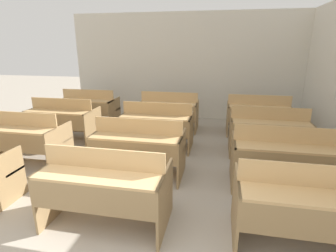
# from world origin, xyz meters

# --- Properties ---
(wall_back) EXTENTS (6.29, 0.06, 2.81)m
(wall_back) POSITION_xyz_m (0.00, 6.05, 1.41)
(wall_back) COLOR beige
(wall_back) RESTS_ON ground_plane
(bench_front_center) EXTENTS (1.35, 0.76, 0.92)m
(bench_front_center) POSITION_xyz_m (-0.20, 1.16, 0.47)
(bench_front_center) COLOR #9A7B51
(bench_front_center) RESTS_ON ground_plane
(bench_front_right) EXTENTS (1.35, 0.76, 0.92)m
(bench_front_right) POSITION_xyz_m (1.87, 1.18, 0.47)
(bench_front_right) COLOR #95774D
(bench_front_right) RESTS_ON ground_plane
(bench_second_left) EXTENTS (1.35, 0.76, 0.92)m
(bench_second_left) POSITION_xyz_m (-2.23, 2.39, 0.47)
(bench_second_left) COLOR #997B51
(bench_second_left) RESTS_ON ground_plane
(bench_second_center) EXTENTS (1.35, 0.76, 0.92)m
(bench_second_center) POSITION_xyz_m (-0.19, 2.38, 0.47)
(bench_second_center) COLOR #94754B
(bench_second_center) RESTS_ON ground_plane
(bench_second_right) EXTENTS (1.35, 0.76, 0.92)m
(bench_second_right) POSITION_xyz_m (1.88, 2.38, 0.47)
(bench_second_right) COLOR #94754B
(bench_second_right) RESTS_ON ground_plane
(bench_third_left) EXTENTS (1.35, 0.76, 0.92)m
(bench_third_left) POSITION_xyz_m (-2.24, 3.59, 0.47)
(bench_third_left) COLOR olive
(bench_third_left) RESTS_ON ground_plane
(bench_third_center) EXTENTS (1.35, 0.76, 0.92)m
(bench_third_center) POSITION_xyz_m (-0.19, 3.56, 0.47)
(bench_third_center) COLOR olive
(bench_third_center) RESTS_ON ground_plane
(bench_third_right) EXTENTS (1.35, 0.76, 0.92)m
(bench_third_right) POSITION_xyz_m (1.88, 3.58, 0.47)
(bench_third_right) COLOR #95764C
(bench_third_right) RESTS_ON ground_plane
(bench_back_left) EXTENTS (1.35, 0.76, 0.92)m
(bench_back_left) POSITION_xyz_m (-2.24, 4.76, 0.47)
(bench_back_left) COLOR #97784E
(bench_back_left) RESTS_ON ground_plane
(bench_back_center) EXTENTS (1.35, 0.76, 0.92)m
(bench_back_center) POSITION_xyz_m (-0.18, 4.78, 0.47)
(bench_back_center) COLOR #987A50
(bench_back_center) RESTS_ON ground_plane
(bench_back_right) EXTENTS (1.35, 0.76, 0.92)m
(bench_back_right) POSITION_xyz_m (1.86, 4.79, 0.47)
(bench_back_right) COLOR #997B50
(bench_back_right) RESTS_ON ground_plane
(wastepaper_bin) EXTENTS (0.27, 0.27, 0.30)m
(wastepaper_bin) POSITION_xyz_m (2.81, 5.50, 0.15)
(wastepaper_bin) COLOR #33477A
(wastepaper_bin) RESTS_ON ground_plane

